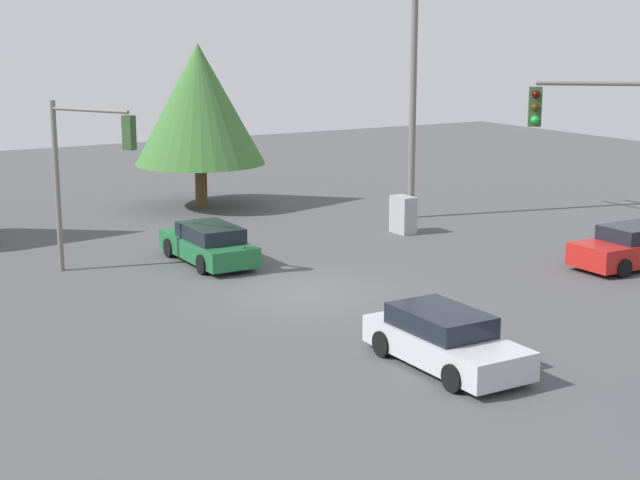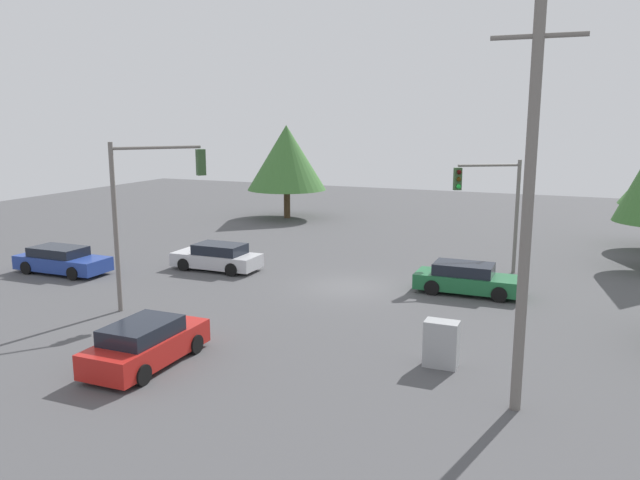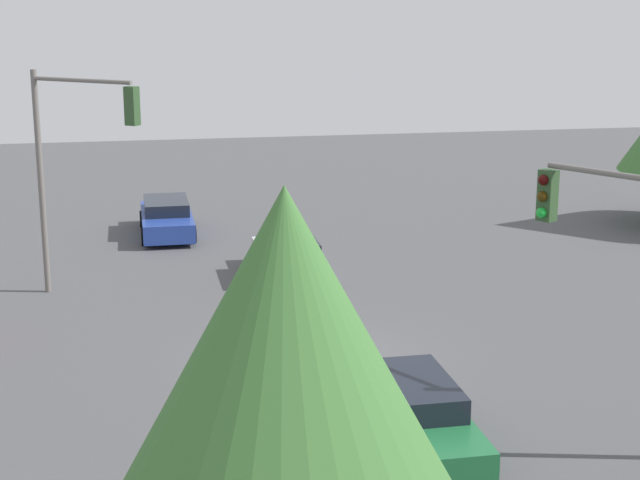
{
  "view_description": "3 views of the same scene",
  "coord_description": "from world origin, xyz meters",
  "px_view_note": "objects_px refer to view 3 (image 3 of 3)",
  "views": [
    {
      "loc": [
        -24.67,
        14.22,
        7.83
      ],
      "look_at": [
        -1.49,
        0.47,
        1.96
      ],
      "focal_mm": 55.0,
      "sensor_mm": 36.0,
      "label": 1
    },
    {
      "loc": [
        9.27,
        -25.65,
        7.48
      ],
      "look_at": [
        -1.29,
        -0.46,
        2.15
      ],
      "focal_mm": 35.0,
      "sensor_mm": 36.0,
      "label": 2
    },
    {
      "loc": [
        22.14,
        -4.25,
        8.53
      ],
      "look_at": [
        -1.03,
        0.29,
        2.75
      ],
      "focal_mm": 55.0,
      "sensor_mm": 36.0,
      "label": 3
    }
  ],
  "objects_px": {
    "sedan_silver": "(289,258)",
    "traffic_signal_main": "(620,254)",
    "sedan_green": "(414,415)",
    "traffic_signal_cross": "(75,146)",
    "sedan_blue": "(167,218)"
  },
  "relations": [
    {
      "from": "sedan_blue",
      "to": "traffic_signal_cross",
      "type": "distance_m",
      "value": 9.03
    },
    {
      "from": "sedan_blue",
      "to": "traffic_signal_cross",
      "type": "relative_size",
      "value": 0.72
    },
    {
      "from": "sedan_silver",
      "to": "sedan_green",
      "type": "relative_size",
      "value": 0.97
    },
    {
      "from": "sedan_blue",
      "to": "traffic_signal_main",
      "type": "height_order",
      "value": "traffic_signal_main"
    },
    {
      "from": "sedan_silver",
      "to": "sedan_green",
      "type": "height_order",
      "value": "sedan_silver"
    },
    {
      "from": "sedan_silver",
      "to": "sedan_blue",
      "type": "height_order",
      "value": "sedan_silver"
    },
    {
      "from": "sedan_green",
      "to": "sedan_blue",
      "type": "bearing_deg",
      "value": -78.14
    },
    {
      "from": "sedan_green",
      "to": "traffic_signal_main",
      "type": "bearing_deg",
      "value": 174.88
    },
    {
      "from": "sedan_blue",
      "to": "traffic_signal_main",
      "type": "relative_size",
      "value": 0.85
    },
    {
      "from": "sedan_silver",
      "to": "traffic_signal_cross",
      "type": "bearing_deg",
      "value": -171.2
    },
    {
      "from": "sedan_silver",
      "to": "sedan_blue",
      "type": "distance_m",
      "value": 7.58
    },
    {
      "from": "sedan_green",
      "to": "traffic_signal_cross",
      "type": "distance_m",
      "value": 13.77
    },
    {
      "from": "sedan_green",
      "to": "traffic_signal_cross",
      "type": "xyz_separation_m",
      "value": [
        -11.36,
        -6.76,
        3.86
      ]
    },
    {
      "from": "sedan_silver",
      "to": "traffic_signal_main",
      "type": "height_order",
      "value": "traffic_signal_main"
    },
    {
      "from": "sedan_blue",
      "to": "sedan_silver",
      "type": "bearing_deg",
      "value": 117.74
    }
  ]
}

